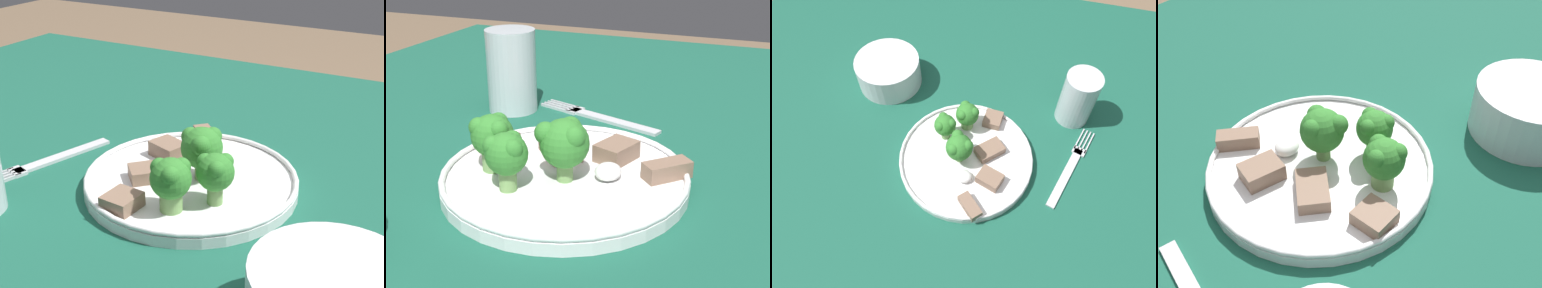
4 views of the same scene
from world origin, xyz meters
TOP-DOWN VIEW (x-y plane):
  - table at (0.00, 0.00)m, footprint 1.27×1.03m
  - dinner_plate at (-0.05, -0.01)m, footprint 0.24×0.24m
  - fork at (0.14, 0.02)m, footprint 0.07×0.18m
  - drinking_glass at (0.13, 0.14)m, footprint 0.07×0.07m
  - broccoli_floret_near_rim_left at (-0.09, 0.02)m, footprint 0.04×0.04m
  - broccoli_floret_center_left at (-0.06, -0.02)m, footprint 0.05×0.05m
  - broccoli_floret_back_left at (-0.06, 0.06)m, footprint 0.04×0.04m
  - meat_slice_front_slice at (-0.01, 0.01)m, footprint 0.06×0.06m
  - meat_slice_middle_slice at (-0.02, 0.08)m, footprint 0.04×0.04m
  - meat_slice_rear_slice at (0.01, -0.05)m, footprint 0.05×0.04m
  - meat_slice_edge_slice at (-0.02, -0.10)m, footprint 0.05×0.05m
  - sauce_dollop at (-0.04, -0.05)m, footprint 0.03×0.03m

SIDE VIEW (x-z plane):
  - table at x=0.00m, z-range 0.27..0.97m
  - fork at x=0.14m, z-range 0.70..0.70m
  - dinner_plate at x=-0.05m, z-range 0.70..0.72m
  - meat_slice_front_slice at x=-0.01m, z-range 0.71..0.73m
  - meat_slice_middle_slice at x=-0.02m, z-range 0.71..0.73m
  - sauce_dollop at x=-0.04m, z-range 0.71..0.73m
  - meat_slice_edge_slice at x=-0.02m, z-range 0.71..0.73m
  - meat_slice_rear_slice at x=0.01m, z-range 0.71..0.73m
  - broccoli_floret_back_left at x=-0.06m, z-range 0.72..0.78m
  - broccoli_floret_near_rim_left at x=-0.09m, z-range 0.72..0.78m
  - drinking_glass at x=0.13m, z-range 0.69..0.80m
  - broccoli_floret_center_left at x=-0.06m, z-range 0.72..0.78m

